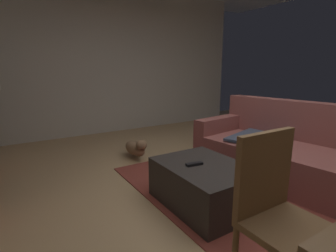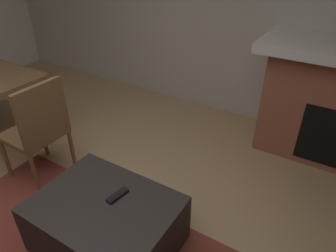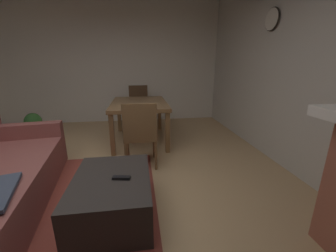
{
  "view_description": "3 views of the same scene",
  "coord_description": "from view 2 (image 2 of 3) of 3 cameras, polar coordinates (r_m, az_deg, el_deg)",
  "views": [
    {
      "loc": [
        1.56,
        -1.87,
        1.27
      ],
      "look_at": [
        -0.1,
        -0.83,
        0.83
      ],
      "focal_mm": 27.34,
      "sensor_mm": 36.0,
      "label": 1
    },
    {
      "loc": [
        -1.24,
        0.59,
        1.87
      ],
      "look_at": [
        -0.25,
        -1.02,
        0.7
      ],
      "focal_mm": 32.63,
      "sensor_mm": 36.0,
      "label": 2
    },
    {
      "loc": [
        -1.87,
        -0.67,
        1.39
      ],
      "look_at": [
        -0.32,
        -0.89,
        0.92
      ],
      "focal_mm": 21.95,
      "sensor_mm": 36.0,
      "label": 3
    }
  ],
  "objects": [
    {
      "name": "tv_remote",
      "position": [
        2.09,
        -9.4,
        -12.67
      ],
      "size": [
        0.08,
        0.17,
        0.02
      ],
      "primitive_type": "cube",
      "rotation": [
        0.0,
        0.0,
        -0.16
      ],
      "color": "black",
      "rests_on": "ottoman_coffee_table"
    },
    {
      "name": "ottoman_coffee_table",
      "position": [
        2.22,
        -11.38,
        -17.58
      ],
      "size": [
        0.92,
        0.7,
        0.4
      ],
      "primitive_type": "cube",
      "color": "#2D2826",
      "rests_on": "ground"
    },
    {
      "name": "dining_chair_west",
      "position": [
        2.75,
        -23.04,
        -0.22
      ],
      "size": [
        0.45,
        0.45,
        0.93
      ],
      "color": "brown",
      "rests_on": "ground"
    }
  ]
}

